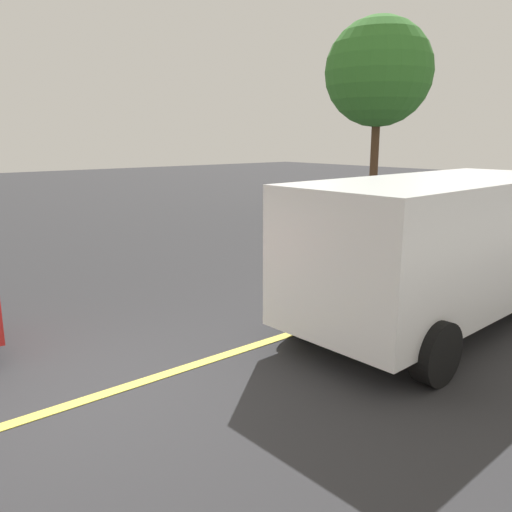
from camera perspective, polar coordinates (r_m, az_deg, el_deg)
name	(u,v)px	position (r m, az deg, el deg)	size (l,w,h in m)	color
ground_plane	(79,403)	(6.07, -18.83, -14.99)	(80.00, 80.00, 0.00)	#2D2D30
lane_marking_centre	(286,336)	(7.51, 3.26, -8.72)	(28.00, 0.16, 0.01)	#E0D14C
white_van	(441,242)	(8.06, 19.66, 1.41)	(5.28, 2.43, 2.20)	white
tree_left_verge	(379,73)	(18.58, 13.30, 18.98)	(3.53, 3.53, 6.63)	#513823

